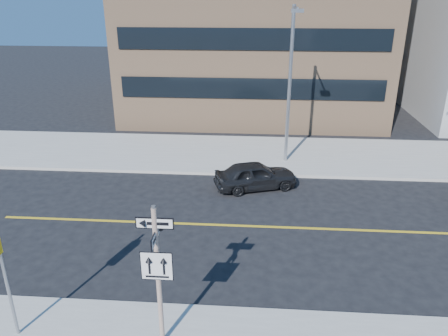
{
  "coord_description": "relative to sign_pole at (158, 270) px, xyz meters",
  "views": [
    {
      "loc": [
        2.29,
        -11.34,
        8.89
      ],
      "look_at": [
        1.16,
        4.0,
        2.5
      ],
      "focal_mm": 35.0,
      "sensor_mm": 36.0,
      "label": 1
    }
  ],
  "objects": [
    {
      "name": "sign_pole",
      "position": [
        0.0,
        0.0,
        0.0
      ],
      "size": [
        0.92,
        0.92,
        4.06
      ],
      "color": "silver",
      "rests_on": "near_sidewalk"
    },
    {
      "name": "ground",
      "position": [
        0.0,
        2.51,
        -2.44
      ],
      "size": [
        120.0,
        120.0,
        0.0
      ],
      "primitive_type": "plane",
      "color": "black",
      "rests_on": "ground"
    },
    {
      "name": "streetlight_a",
      "position": [
        4.0,
        13.27,
        2.32
      ],
      "size": [
        0.55,
        2.25,
        8.0
      ],
      "color": "gray",
      "rests_on": "far_sidewalk"
    },
    {
      "name": "parked_car_a",
      "position": [
        2.39,
        10.15,
        -1.78
      ],
      "size": [
        2.67,
        4.16,
        1.32
      ],
      "primitive_type": "imported",
      "rotation": [
        0.0,
        0.0,
        1.88
      ],
      "color": "black",
      "rests_on": "ground"
    }
  ]
}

